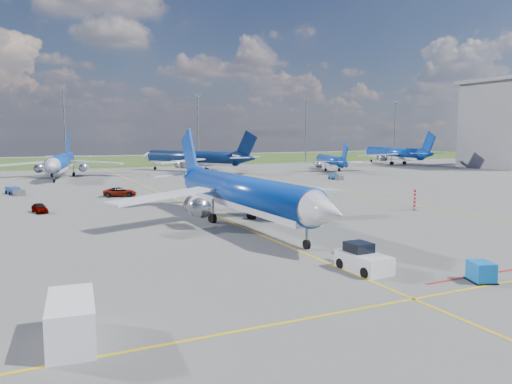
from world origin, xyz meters
name	(u,v)px	position (x,y,z in m)	size (l,w,h in m)	color
ground	(269,239)	(0.00, 0.00, 0.00)	(400.00, 400.00, 0.00)	#5C5C59
grass_strip	(86,161)	(0.00, 150.00, 0.00)	(400.00, 80.00, 0.01)	#2D4719
taxiway_lines	(187,203)	(0.17, 27.70, 0.01)	(60.25, 160.00, 0.02)	gold
floodlight_masts	(135,126)	(10.00, 110.00, 12.56)	(202.20, 0.50, 22.70)	slate
warning_post	(415,199)	(26.00, 8.00, 1.50)	(0.50, 0.50, 3.00)	red
bg_jet_nnw	(62,177)	(-13.30, 82.30, 0.00)	(30.27, 39.72, 10.40)	#0C39A8
bg_jet_n	(192,172)	(19.96, 85.75, 0.00)	(31.29, 41.07, 10.76)	#081B45
bg_jet_ne	(330,171)	(56.15, 73.42, 0.00)	(23.25, 30.52, 7.99)	#0C39A8
bg_jet_ene	(393,164)	(91.96, 89.18, 0.00)	(30.91, 40.56, 10.62)	#0C39A8
main_airliner	(242,225)	(0.61, 8.16, 0.00)	(31.15, 40.89, 10.71)	#0C39A8
pushback_tug	(363,260)	(1.18, -13.28, 0.84)	(2.44, 6.16, 2.08)	silver
uld_container	(481,272)	(6.94, -19.12, 0.70)	(1.40, 1.75, 1.40)	blue
service_van	(71,321)	(-19.97, -17.73, 1.11)	(2.22, 5.04, 2.22)	white
service_car_a	(40,208)	(-19.89, 27.29, 0.64)	(1.50, 3.74, 1.27)	#999999
service_car_b	(120,192)	(-7.34, 39.99, 0.74)	(2.45, 5.32, 1.48)	#999999
service_car_c	(247,188)	(14.53, 37.67, 0.64)	(1.80, 4.44, 1.29)	#999999
baggage_tug_w	(240,189)	(12.75, 36.85, 0.52)	(2.44, 5.13, 1.11)	#1A3BA1
baggage_tug_c	(15,191)	(-23.00, 50.23, 0.57)	(3.12, 5.60, 1.22)	navy
baggage_tug_e	(335,177)	(42.00, 50.20, 0.48)	(1.41, 4.60, 1.02)	#17508B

